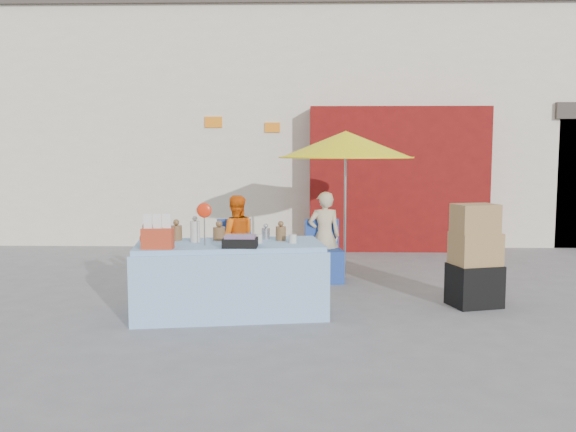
{
  "coord_description": "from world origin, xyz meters",
  "views": [
    {
      "loc": [
        0.49,
        -6.95,
        1.79
      ],
      "look_at": [
        0.29,
        0.6,
        1.0
      ],
      "focal_mm": 38.0,
      "sensor_mm": 36.0,
      "label": 1
    }
  ],
  "objects_px": {
    "vendor_beige": "(324,236)",
    "box_stack": "(475,259)",
    "chair_left": "(235,263)",
    "umbrella": "(346,145)",
    "vendor_orange": "(236,237)",
    "market_table": "(229,278)",
    "chair_right": "(324,263)"
  },
  "relations": [
    {
      "from": "chair_left",
      "to": "vendor_beige",
      "type": "relative_size",
      "value": 0.68
    },
    {
      "from": "market_table",
      "to": "box_stack",
      "type": "bearing_deg",
      "value": -0.44
    },
    {
      "from": "vendor_beige",
      "to": "box_stack",
      "type": "xyz_separation_m",
      "value": [
        1.7,
        -1.46,
        -0.07
      ]
    },
    {
      "from": "vendor_orange",
      "to": "umbrella",
      "type": "relative_size",
      "value": 0.57
    },
    {
      "from": "chair_left",
      "to": "vendor_orange",
      "type": "distance_m",
      "value": 0.37
    },
    {
      "from": "chair_right",
      "to": "vendor_beige",
      "type": "bearing_deg",
      "value": 81.09
    },
    {
      "from": "vendor_orange",
      "to": "vendor_beige",
      "type": "distance_m",
      "value": 1.25
    },
    {
      "from": "chair_right",
      "to": "vendor_beige",
      "type": "height_order",
      "value": "vendor_beige"
    },
    {
      "from": "umbrella",
      "to": "chair_right",
      "type": "bearing_deg",
      "value": -136.74
    },
    {
      "from": "market_table",
      "to": "vendor_beige",
      "type": "relative_size",
      "value": 1.77
    },
    {
      "from": "chair_left",
      "to": "vendor_beige",
      "type": "height_order",
      "value": "vendor_beige"
    },
    {
      "from": "chair_right",
      "to": "box_stack",
      "type": "relative_size",
      "value": 0.71
    },
    {
      "from": "vendor_beige",
      "to": "umbrella",
      "type": "bearing_deg",
      "value": -161.41
    },
    {
      "from": "vendor_orange",
      "to": "box_stack",
      "type": "height_order",
      "value": "box_stack"
    },
    {
      "from": "vendor_orange",
      "to": "box_stack",
      "type": "distance_m",
      "value": 3.29
    },
    {
      "from": "chair_left",
      "to": "umbrella",
      "type": "relative_size",
      "value": 0.41
    },
    {
      "from": "market_table",
      "to": "chair_left",
      "type": "height_order",
      "value": "market_table"
    },
    {
      "from": "umbrella",
      "to": "box_stack",
      "type": "height_order",
      "value": "umbrella"
    },
    {
      "from": "chair_left",
      "to": "umbrella",
      "type": "bearing_deg",
      "value": 2.41
    },
    {
      "from": "umbrella",
      "to": "box_stack",
      "type": "distance_m",
      "value": 2.52
    },
    {
      "from": "chair_right",
      "to": "vendor_orange",
      "type": "xyz_separation_m",
      "value": [
        -1.25,
        0.13,
        0.34
      ]
    },
    {
      "from": "umbrella",
      "to": "vendor_orange",
      "type": "bearing_deg",
      "value": -174.47
    },
    {
      "from": "market_table",
      "to": "umbrella",
      "type": "bearing_deg",
      "value": 46.17
    },
    {
      "from": "box_stack",
      "to": "market_table",
      "type": "bearing_deg",
      "value": -171.58
    },
    {
      "from": "vendor_orange",
      "to": "market_table",
      "type": "bearing_deg",
      "value": 86.08
    },
    {
      "from": "market_table",
      "to": "vendor_beige",
      "type": "xyz_separation_m",
      "value": [
        1.12,
        1.88,
        0.21
      ]
    },
    {
      "from": "chair_right",
      "to": "box_stack",
      "type": "height_order",
      "value": "box_stack"
    },
    {
      "from": "chair_left",
      "to": "box_stack",
      "type": "height_order",
      "value": "box_stack"
    },
    {
      "from": "chair_left",
      "to": "chair_right",
      "type": "distance_m",
      "value": 1.25
    },
    {
      "from": "vendor_orange",
      "to": "vendor_beige",
      "type": "xyz_separation_m",
      "value": [
        1.25,
        0.0,
        0.03
      ]
    },
    {
      "from": "vendor_orange",
      "to": "box_stack",
      "type": "relative_size",
      "value": 0.99
    },
    {
      "from": "market_table",
      "to": "umbrella",
      "type": "height_order",
      "value": "umbrella"
    }
  ]
}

